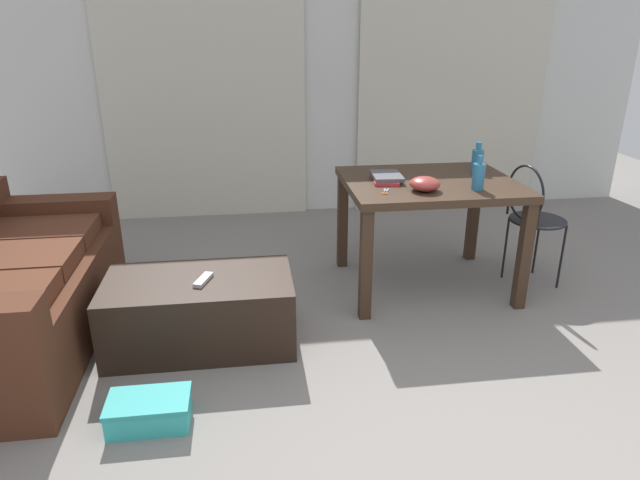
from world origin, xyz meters
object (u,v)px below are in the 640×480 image
(book_stack, at_px, (386,177))
(tv_remote_primary, at_px, (203,280))
(couch, at_px, (3,293))
(scissors, at_px, (385,192))
(bottle_near, at_px, (477,160))
(craft_table, at_px, (429,196))
(shoebox, at_px, (149,411))
(wire_chair, at_px, (531,211))
(bottle_far, at_px, (478,176))
(bowl, at_px, (425,184))
(coffee_table, at_px, (200,311))

(book_stack, bearing_deg, tv_remote_primary, -151.80)
(couch, xyz_separation_m, scissors, (2.20, 0.18, 0.44))
(bottle_near, height_order, tv_remote_primary, bottle_near)
(craft_table, height_order, tv_remote_primary, craft_table)
(bottle_near, relative_size, shoebox, 0.55)
(shoebox, bearing_deg, bottle_near, 34.44)
(book_stack, distance_m, tv_remote_primary, 1.37)
(wire_chair, relative_size, book_stack, 2.90)
(wire_chair, bearing_deg, couch, -174.05)
(bottle_far, xyz_separation_m, shoebox, (-1.89, -0.99, -0.77))
(book_stack, bearing_deg, craft_table, -4.54)
(craft_table, relative_size, wire_chair, 1.29)
(wire_chair, distance_m, bottle_near, 0.50)
(bowl, bearing_deg, bottle_near, 39.05)
(bottle_far, relative_size, bowl, 1.13)
(wire_chair, distance_m, bowl, 0.86)
(craft_table, bearing_deg, couch, -170.67)
(craft_table, bearing_deg, scissors, -146.33)
(craft_table, height_order, wire_chair, wire_chair)
(craft_table, bearing_deg, shoebox, -143.42)
(craft_table, height_order, bowl, bowl)
(coffee_table, relative_size, book_stack, 3.49)
(bottle_far, bearing_deg, couch, -176.54)
(book_stack, xyz_separation_m, shoebox, (-1.39, -1.27, -0.71))
(couch, xyz_separation_m, tv_remote_primary, (1.11, -0.18, 0.09))
(craft_table, relative_size, tv_remote_primary, 6.50)
(tv_remote_primary, bearing_deg, wire_chair, 33.60)
(coffee_table, xyz_separation_m, scissors, (1.12, 0.32, 0.56))
(craft_table, distance_m, shoebox, 2.17)
(couch, relative_size, scissors, 14.67)
(bottle_far, xyz_separation_m, tv_remote_primary, (-1.67, -0.35, -0.43))
(couch, distance_m, wire_chair, 3.28)
(wire_chair, relative_size, bottle_far, 4.04)
(wire_chair, bearing_deg, bottle_near, 140.47)
(bowl, distance_m, scissors, 0.25)
(coffee_table, distance_m, wire_chair, 2.25)
(craft_table, distance_m, book_stack, 0.32)
(bottle_far, height_order, scissors, bottle_far)
(craft_table, height_order, book_stack, book_stack)
(coffee_table, distance_m, bowl, 1.53)
(craft_table, distance_m, tv_remote_primary, 1.59)
(wire_chair, height_order, bowl, wire_chair)
(craft_table, xyz_separation_m, shoebox, (-1.68, -1.24, -0.58))
(coffee_table, bearing_deg, bottle_near, 21.44)
(scissors, height_order, tv_remote_primary, scissors)
(coffee_table, height_order, bottle_near, bottle_near)
(wire_chair, bearing_deg, scissors, -171.47)
(coffee_table, distance_m, shoebox, 0.72)
(wire_chair, relative_size, tv_remote_primary, 5.02)
(bottle_far, bearing_deg, book_stack, 151.43)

